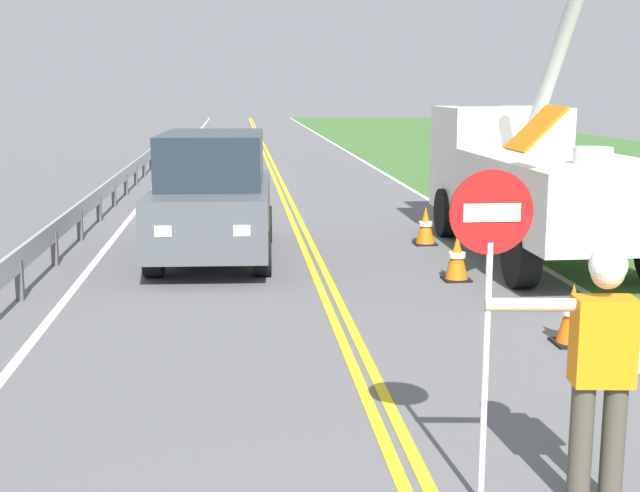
{
  "coord_description": "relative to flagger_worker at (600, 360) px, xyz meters",
  "views": [
    {
      "loc": [
        -1.25,
        -2.17,
        2.86
      ],
      "look_at": [
        -0.39,
        6.59,
        1.2
      ],
      "focal_mm": 47.83,
      "sensor_mm": 36.0,
      "label": 1
    }
  ],
  "objects": [
    {
      "name": "centerline_yellow_right",
      "position": [
        -1.07,
        16.91,
        -1.04
      ],
      "size": [
        0.11,
        110.0,
        0.01
      ],
      "primitive_type": "cube",
      "color": "yellow",
      "rests_on": "ground"
    },
    {
      "name": "edge_line_left",
      "position": [
        -4.76,
        16.91,
        -1.04
      ],
      "size": [
        0.12,
        110.0,
        0.01
      ],
      "primitive_type": "cube",
      "color": "silver",
      "rests_on": "ground"
    },
    {
      "name": "utility_bucket_truck",
      "position": [
        2.64,
        8.89,
        0.38
      ],
      "size": [
        2.67,
        6.82,
        5.69
      ],
      "color": "white",
      "rests_on": "ground"
    },
    {
      "name": "traffic_cone_tail",
      "position": [
        1.0,
        9.8,
        -0.71
      ],
      "size": [
        0.4,
        0.4,
        0.7
      ],
      "color": "orange",
      "rests_on": "ground"
    },
    {
      "name": "centerline_yellow_left",
      "position": [
        -1.25,
        16.91,
        -1.04
      ],
      "size": [
        0.11,
        110.0,
        0.01
      ],
      "primitive_type": "cube",
      "color": "yellow",
      "rests_on": "ground"
    },
    {
      "name": "oncoming_suv_nearest",
      "position": [
        -2.8,
        8.94,
        0.01
      ],
      "size": [
        2.08,
        4.68,
        2.1
      ],
      "color": "#4C5156",
      "rests_on": "ground"
    },
    {
      "name": "stop_sign_paddle",
      "position": [
        -0.76,
        0.09,
        0.66
      ],
      "size": [
        0.56,
        0.04,
        2.33
      ],
      "color": "silver",
      "rests_on": "ground"
    },
    {
      "name": "guardrail_left_shoulder",
      "position": [
        -5.36,
        12.0,
        -0.53
      ],
      "size": [
        0.1,
        32.0,
        0.71
      ],
      "color": "#9EA0A3",
      "rests_on": "ground"
    },
    {
      "name": "traffic_cone_mid",
      "position": [
        0.83,
        6.89,
        -0.71
      ],
      "size": [
        0.4,
        0.4,
        0.7
      ],
      "color": "orange",
      "rests_on": "ground"
    },
    {
      "name": "traffic_cone_lead",
      "position": [
        1.3,
        3.63,
        -0.71
      ],
      "size": [
        0.4,
        0.4,
        0.7
      ],
      "color": "orange",
      "rests_on": "ground"
    },
    {
      "name": "edge_line_right",
      "position": [
        2.44,
        16.91,
        -1.04
      ],
      "size": [
        0.12,
        110.0,
        0.01
      ],
      "primitive_type": "cube",
      "color": "silver",
      "rests_on": "ground"
    },
    {
      "name": "flagger_worker",
      "position": [
        0.0,
        0.0,
        0.0
      ],
      "size": [
        1.08,
        0.28,
        1.83
      ],
      "color": "#474238",
      "rests_on": "ground"
    }
  ]
}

